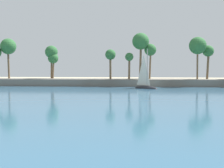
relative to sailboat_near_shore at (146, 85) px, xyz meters
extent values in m
cube|color=#33607F|center=(-4.49, -8.16, -0.89)|extent=(220.00, 111.95, 0.06)
cube|color=slate|center=(-4.49, 7.82, -0.02)|extent=(99.77, 6.00, 1.80)
cylinder|color=brown|center=(12.63, 6.46, 4.95)|extent=(0.55, 0.84, 8.17)
sphere|color=#2D6633|center=(12.63, 6.46, 9.03)|extent=(4.19, 4.19, 4.19)
cylinder|color=brown|center=(-34.55, 7.71, 4.96)|extent=(0.69, 0.63, 8.18)
sphere|color=#2D6633|center=(-34.55, 7.71, 9.04)|extent=(4.02, 4.02, 4.02)
cylinder|color=brown|center=(1.42, 9.06, 4.51)|extent=(0.66, 0.45, 7.28)
sphere|color=#2D6633|center=(1.42, 9.06, 8.14)|extent=(2.98, 2.98, 2.98)
cylinder|color=brown|center=(15.52, 8.27, 4.33)|extent=(0.81, 0.58, 6.93)
sphere|color=#2D6633|center=(15.52, 8.27, 7.79)|extent=(2.79, 2.79, 2.79)
cylinder|color=brown|center=(-3.81, 6.42, 3.61)|extent=(0.57, 0.69, 5.49)
sphere|color=#2D6633|center=(-3.81, 6.42, 6.35)|extent=(2.03, 2.03, 2.03)
cylinder|color=brown|center=(-8.45, 6.81, 3.90)|extent=(0.57, 0.63, 6.06)
sphere|color=#2D6633|center=(-8.45, 6.81, 6.92)|extent=(2.59, 2.59, 2.59)
cylinder|color=brown|center=(-23.80, 9.17, 4.27)|extent=(0.58, 0.57, 6.81)
sphere|color=#2D6633|center=(-23.80, 9.17, 7.67)|extent=(3.24, 3.24, 3.24)
cylinder|color=brown|center=(-23.30, 8.93, 3.47)|extent=(0.68, 0.67, 5.22)
sphere|color=#2D6633|center=(-23.30, 8.93, 6.06)|extent=(2.68, 2.68, 2.68)
cylinder|color=brown|center=(-1.03, 8.31, 5.55)|extent=(0.75, 0.83, 9.38)
sphere|color=#2D6633|center=(-1.03, 8.31, 10.23)|extent=(4.18, 4.18, 4.18)
ellipsoid|color=black|center=(0.10, -0.10, -0.86)|extent=(6.06, 6.06, 1.32)
cylinder|color=gray|center=(0.34, -0.34, 3.92)|extent=(0.20, 0.20, 8.25)
pyramid|color=silver|center=(-0.46, 0.46, 3.30)|extent=(2.24, 2.24, 7.01)
camera|label=1|loc=(-2.48, -75.17, 4.99)|focal=53.42mm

